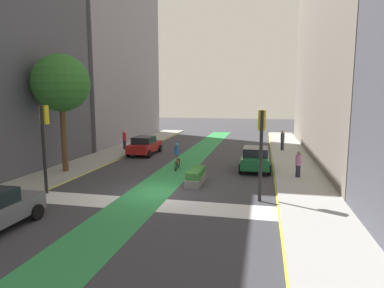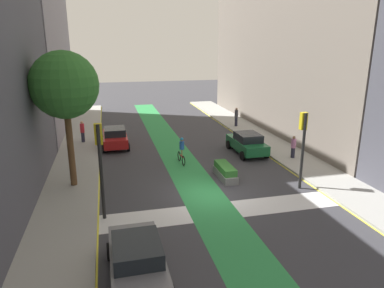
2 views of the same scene
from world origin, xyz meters
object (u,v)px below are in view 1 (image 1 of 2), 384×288
pedestrian_sidewalk_left_a (124,139)px  median_planter (196,177)px  pedestrian_sidewalk_right_b (282,140)px  car_green_right_far (255,158)px  cyclist_in_lane (177,156)px  street_tree_near (61,84)px  pedestrian_sidewalk_right_a (298,164)px  car_red_left_far (145,145)px  traffic_signal_near_left (44,132)px  traffic_signal_near_right (261,138)px

pedestrian_sidewalk_left_a → median_planter: size_ratio=0.70×
pedestrian_sidewalk_left_a → pedestrian_sidewalk_right_b: size_ratio=0.97×
car_green_right_far → cyclist_in_lane: 5.35m
car_green_right_far → street_tree_near: street_tree_near is taller
car_green_right_far → median_planter: size_ratio=1.69×
pedestrian_sidewalk_right_a → median_planter: pedestrian_sidewalk_right_a is taller
pedestrian_sidewalk_left_a → street_tree_near: size_ratio=0.23×
pedestrian_sidewalk_right_a → street_tree_near: 15.51m
car_red_left_far → pedestrian_sidewalk_right_b: (11.70, 4.01, 0.28)m
car_green_right_far → street_tree_near: bearing=-163.2°
cyclist_in_lane → traffic_signal_near_left: bearing=-127.8°
cyclist_in_lane → street_tree_near: bearing=-159.7°
car_green_right_far → pedestrian_sidewalk_right_b: pedestrian_sidewalk_right_b is taller
traffic_signal_near_right → car_green_right_far: (-0.39, 6.78, -2.24)m
traffic_signal_near_right → pedestrian_sidewalk_right_b: traffic_signal_near_right is taller
traffic_signal_near_left → car_green_right_far: bearing=36.9°
pedestrian_sidewalk_right_a → median_planter: (-5.81, -2.27, -0.54)m
car_red_left_far → pedestrian_sidewalk_right_b: 12.37m
cyclist_in_lane → median_planter: (2.00, -3.30, -0.57)m
traffic_signal_near_left → street_tree_near: 5.18m
traffic_signal_near_right → cyclist_in_lane: size_ratio=2.34×
cyclist_in_lane → pedestrian_sidewalk_right_b: 11.83m
pedestrian_sidewalk_right_a → street_tree_near: street_tree_near is taller
car_green_right_far → pedestrian_sidewalk_right_b: size_ratio=2.34×
traffic_signal_near_left → pedestrian_sidewalk_right_a: size_ratio=2.88×
car_red_left_far → pedestrian_sidewalk_right_a: pedestrian_sidewalk_right_a is taller
traffic_signal_near_left → pedestrian_sidewalk_right_b: traffic_signal_near_left is taller
pedestrian_sidewalk_right_a → pedestrian_sidewalk_right_b: bearing=92.2°
car_red_left_far → median_planter: bearing=-53.6°
car_red_left_far → traffic_signal_near_left: bearing=-94.3°
car_red_left_far → cyclist_in_lane: bearing=-50.6°
traffic_signal_near_left → car_green_right_far: (10.41, 7.81, -2.36)m
traffic_signal_near_left → cyclist_in_lane: traffic_signal_near_left is taller
street_tree_near → median_planter: (8.85, -0.77, -5.37)m
traffic_signal_near_left → median_planter: (7.18, 3.38, -2.76)m
cyclist_in_lane → street_tree_near: (-6.85, -2.53, 4.80)m
pedestrian_sidewalk_right_a → traffic_signal_near_left: bearing=-156.5°
car_red_left_far → car_green_right_far: (9.50, -4.09, 0.00)m
pedestrian_sidewalk_right_b → traffic_signal_near_right: bearing=-96.9°
pedestrian_sidewalk_left_a → street_tree_near: 10.43m
traffic_signal_near_right → pedestrian_sidewalk_left_a: traffic_signal_near_right is taller
pedestrian_sidewalk_left_a → car_red_left_far: bearing=-31.5°
traffic_signal_near_right → pedestrian_sidewalk_right_a: size_ratio=2.76×
car_green_right_far → pedestrian_sidewalk_right_a: 3.37m
traffic_signal_near_left → median_planter: bearing=25.2°
cyclist_in_lane → median_planter: cyclist_in_lane is taller
traffic_signal_near_left → cyclist_in_lane: 8.73m
car_green_right_far → street_tree_near: 13.56m
pedestrian_sidewalk_right_b → street_tree_near: street_tree_near is taller
cyclist_in_lane → pedestrian_sidewalk_left_a: bearing=135.2°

